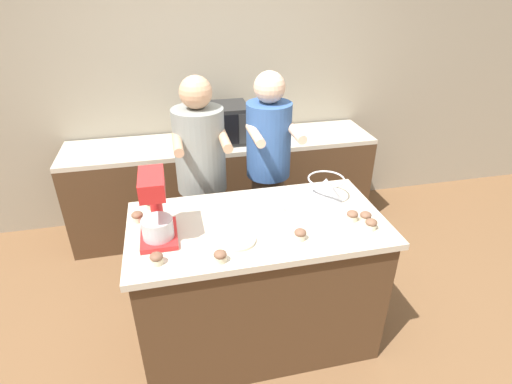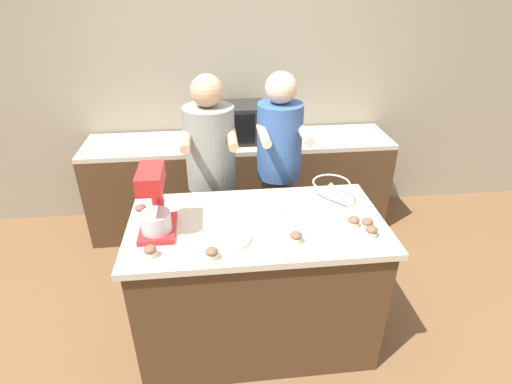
{
  "view_description": "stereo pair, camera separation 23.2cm",
  "coord_description": "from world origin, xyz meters",
  "px_view_note": "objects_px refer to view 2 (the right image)",
  "views": [
    {
      "loc": [
        -0.45,
        -1.95,
        2.24
      ],
      "look_at": [
        0.0,
        0.04,
        1.12
      ],
      "focal_mm": 28.0,
      "sensor_mm": 36.0,
      "label": 1
    },
    {
      "loc": [
        -0.22,
        -1.98,
        2.24
      ],
      "look_at": [
        0.0,
        0.04,
        1.12
      ],
      "focal_mm": 28.0,
      "sensor_mm": 36.0,
      "label": 2
    }
  ],
  "objects_px": {
    "stand_mixer": "(155,205)",
    "cupcake_0": "(141,209)",
    "cupcake_3": "(354,222)",
    "cupcake_6": "(150,251)",
    "cupcake_1": "(296,237)",
    "cupcake_2": "(371,231)",
    "cupcake_7": "(367,223)",
    "knife": "(244,232)",
    "baking_tray": "(251,203)",
    "cupcake_5": "(156,198)",
    "mixing_bowl": "(330,192)",
    "microwave_oven": "(240,122)",
    "cupcake_4": "(212,253)",
    "person_right": "(279,177)",
    "small_plate": "(233,239)",
    "person_left": "(212,182)"
  },
  "relations": [
    {
      "from": "stand_mixer",
      "to": "cupcake_4",
      "type": "distance_m",
      "value": 0.44
    },
    {
      "from": "knife",
      "to": "cupcake_5",
      "type": "bearing_deg",
      "value": 143.15
    },
    {
      "from": "knife",
      "to": "cupcake_3",
      "type": "relative_size",
      "value": 3.07
    },
    {
      "from": "mixing_bowl",
      "to": "baking_tray",
      "type": "xyz_separation_m",
      "value": [
        -0.51,
        0.03,
        -0.06
      ]
    },
    {
      "from": "person_right",
      "to": "cupcake_2",
      "type": "bearing_deg",
      "value": -67.45
    },
    {
      "from": "person_right",
      "to": "cupcake_5",
      "type": "height_order",
      "value": "person_right"
    },
    {
      "from": "stand_mixer",
      "to": "cupcake_5",
      "type": "xyz_separation_m",
      "value": [
        -0.04,
        0.33,
        -0.14
      ]
    },
    {
      "from": "cupcake_1",
      "to": "cupcake_0",
      "type": "bearing_deg",
      "value": 156.26
    },
    {
      "from": "mixing_bowl",
      "to": "microwave_oven",
      "type": "distance_m",
      "value": 1.37
    },
    {
      "from": "stand_mixer",
      "to": "cupcake_0",
      "type": "xyz_separation_m",
      "value": [
        -0.12,
        0.2,
        -0.14
      ]
    },
    {
      "from": "cupcake_6",
      "to": "cupcake_7",
      "type": "relative_size",
      "value": 1.0
    },
    {
      "from": "microwave_oven",
      "to": "small_plate",
      "type": "xyz_separation_m",
      "value": [
        -0.16,
        -1.63,
        -0.11
      ]
    },
    {
      "from": "mixing_bowl",
      "to": "cupcake_0",
      "type": "bearing_deg",
      "value": -179.72
    },
    {
      "from": "cupcake_7",
      "to": "cupcake_6",
      "type": "bearing_deg",
      "value": -173.89
    },
    {
      "from": "person_left",
      "to": "mixing_bowl",
      "type": "height_order",
      "value": "person_left"
    },
    {
      "from": "mixing_bowl",
      "to": "cupcake_1",
      "type": "xyz_separation_m",
      "value": [
        -0.3,
        -0.4,
        -0.05
      ]
    },
    {
      "from": "knife",
      "to": "person_right",
      "type": "bearing_deg",
      "value": 67.33
    },
    {
      "from": "cupcake_2",
      "to": "baking_tray",
      "type": "bearing_deg",
      "value": 146.96
    },
    {
      "from": "person_right",
      "to": "baking_tray",
      "type": "xyz_separation_m",
      "value": [
        -0.26,
        -0.49,
        0.08
      ]
    },
    {
      "from": "baking_tray",
      "to": "cupcake_0",
      "type": "xyz_separation_m",
      "value": [
        -0.68,
        -0.03,
        0.01
      ]
    },
    {
      "from": "baking_tray",
      "to": "cupcake_7",
      "type": "height_order",
      "value": "cupcake_7"
    },
    {
      "from": "cupcake_1",
      "to": "cupcake_2",
      "type": "relative_size",
      "value": 1.0
    },
    {
      "from": "baking_tray",
      "to": "mixing_bowl",
      "type": "bearing_deg",
      "value": -3.13
    },
    {
      "from": "person_right",
      "to": "stand_mixer",
      "type": "bearing_deg",
      "value": -138.4
    },
    {
      "from": "mixing_bowl",
      "to": "microwave_oven",
      "type": "bearing_deg",
      "value": 110.57
    },
    {
      "from": "knife",
      "to": "cupcake_5",
      "type": "height_order",
      "value": "cupcake_5"
    },
    {
      "from": "person_right",
      "to": "knife",
      "type": "relative_size",
      "value": 8.01
    },
    {
      "from": "microwave_oven",
      "to": "small_plate",
      "type": "distance_m",
      "value": 1.64
    },
    {
      "from": "small_plate",
      "to": "cupcake_6",
      "type": "xyz_separation_m",
      "value": [
        -0.44,
        -0.09,
        0.02
      ]
    },
    {
      "from": "microwave_oven",
      "to": "cupcake_4",
      "type": "xyz_separation_m",
      "value": [
        -0.28,
        -1.77,
        -0.09
      ]
    },
    {
      "from": "mixing_bowl",
      "to": "stand_mixer",
      "type": "bearing_deg",
      "value": -169.2
    },
    {
      "from": "cupcake_3",
      "to": "cupcake_6",
      "type": "relative_size",
      "value": 1.0
    },
    {
      "from": "knife",
      "to": "microwave_oven",
      "type": "bearing_deg",
      "value": 86.44
    },
    {
      "from": "person_left",
      "to": "baking_tray",
      "type": "xyz_separation_m",
      "value": [
        0.24,
        -0.49,
        0.09
      ]
    },
    {
      "from": "cupcake_3",
      "to": "cupcake_7",
      "type": "relative_size",
      "value": 1.0
    },
    {
      "from": "knife",
      "to": "cupcake_6",
      "type": "relative_size",
      "value": 3.07
    },
    {
      "from": "mixing_bowl",
      "to": "cupcake_1",
      "type": "bearing_deg",
      "value": -127.18
    },
    {
      "from": "cupcake_1",
      "to": "cupcake_7",
      "type": "distance_m",
      "value": 0.44
    },
    {
      "from": "knife",
      "to": "cupcake_2",
      "type": "relative_size",
      "value": 3.07
    },
    {
      "from": "cupcake_7",
      "to": "cupcake_0",
      "type": "bearing_deg",
      "value": 167.14
    },
    {
      "from": "cupcake_1",
      "to": "cupcake_2",
      "type": "xyz_separation_m",
      "value": [
        0.43,
        0.01,
        0.0
      ]
    },
    {
      "from": "mixing_bowl",
      "to": "cupcake_4",
      "type": "height_order",
      "value": "mixing_bowl"
    },
    {
      "from": "microwave_oven",
      "to": "knife",
      "type": "relative_size",
      "value": 2.19
    },
    {
      "from": "baking_tray",
      "to": "cupcake_5",
      "type": "xyz_separation_m",
      "value": [
        -0.6,
        0.1,
        0.01
      ]
    },
    {
      "from": "stand_mixer",
      "to": "baking_tray",
      "type": "distance_m",
      "value": 0.62
    },
    {
      "from": "cupcake_1",
      "to": "cupcake_4",
      "type": "xyz_separation_m",
      "value": [
        -0.46,
        -0.1,
        0.0
      ]
    },
    {
      "from": "person_left",
      "to": "cupcake_0",
      "type": "distance_m",
      "value": 0.69
    },
    {
      "from": "small_plate",
      "to": "cupcake_2",
      "type": "xyz_separation_m",
      "value": [
        0.77,
        -0.04,
        0.02
      ]
    },
    {
      "from": "stand_mixer",
      "to": "cupcake_0",
      "type": "relative_size",
      "value": 5.81
    },
    {
      "from": "mixing_bowl",
      "to": "knife",
      "type": "relative_size",
      "value": 1.14
    }
  ]
}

